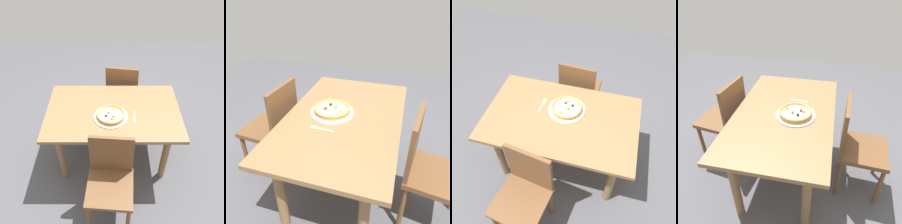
% 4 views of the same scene
% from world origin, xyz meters
% --- Properties ---
extents(ground_plane, '(6.00, 6.00, 0.00)m').
position_xyz_m(ground_plane, '(0.00, 0.00, 0.00)').
color(ground_plane, '#4C4C51').
extents(dining_table, '(1.34, 0.84, 0.72)m').
position_xyz_m(dining_table, '(0.00, 0.00, 0.61)').
color(dining_table, olive).
rests_on(dining_table, ground).
extents(chair_near, '(0.45, 0.45, 0.89)m').
position_xyz_m(chair_near, '(-0.12, -0.64, 0.49)').
color(chair_near, brown).
rests_on(chair_near, ground).
extents(chair_far, '(0.43, 0.43, 0.89)m').
position_xyz_m(chair_far, '(0.03, 0.64, 0.49)').
color(chair_far, brown).
rests_on(chair_far, ground).
extents(plate, '(0.33, 0.33, 0.01)m').
position_xyz_m(plate, '(0.02, 0.10, 0.73)').
color(plate, silver).
rests_on(plate, dining_table).
extents(pizza, '(0.28, 0.28, 0.05)m').
position_xyz_m(pizza, '(0.02, 0.10, 0.75)').
color(pizza, '#B78447').
rests_on(pizza, plate).
extents(fork, '(0.03, 0.17, 0.00)m').
position_xyz_m(fork, '(-0.21, 0.11, 0.73)').
color(fork, silver).
rests_on(fork, dining_table).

